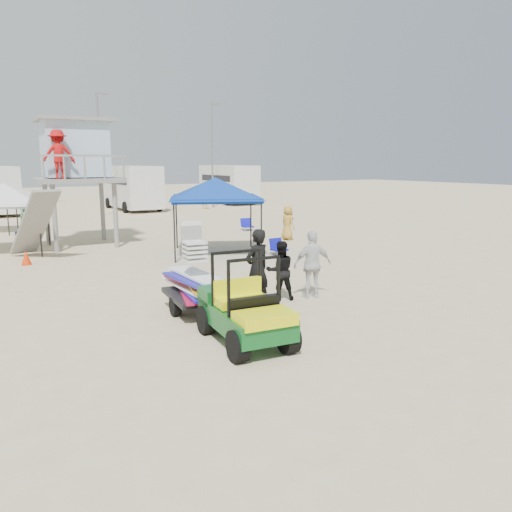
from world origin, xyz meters
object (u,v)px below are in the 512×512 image
man_left (257,268)px  lifeguard_tower (73,154)px  utility_cart (245,303)px  surf_trailer (195,281)px  canopy_blue (215,181)px

man_left → lifeguard_tower: size_ratio=0.38×
utility_cart → man_left: (1.52, 2.03, 0.15)m
surf_trailer → lifeguard_tower: 12.02m
utility_cart → lifeguard_tower: bearing=90.8°
utility_cart → lifeguard_tower: (-0.19, 13.95, 3.04)m
surf_trailer → lifeguard_tower: bearing=91.0°
lifeguard_tower → canopy_blue: (4.13, -4.91, -1.05)m
man_left → canopy_blue: canopy_blue is taller
surf_trailer → lifeguard_tower: size_ratio=0.44×
canopy_blue → man_left: bearing=-109.0°
man_left → canopy_blue: bearing=-121.3°
surf_trailer → man_left: size_ratio=1.19×
utility_cart → man_left: bearing=53.2°
surf_trailer → man_left: bearing=-11.2°
utility_cart → surf_trailer: (0.00, 2.33, -0.04)m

